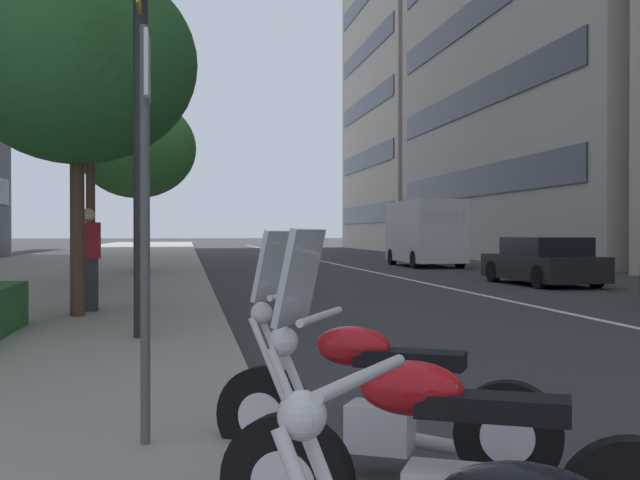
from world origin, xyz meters
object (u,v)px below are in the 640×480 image
object	(u,v)px
car_lead_in_lane	(543,262)
street_tree_near_plaza_corner	(90,107)
street_tree_far_plaza	(137,148)
street_tree_by_lamp_post	(77,63)
motorcycle_mid_row	(373,403)
delivery_van_ahead	(425,232)
motorcycle_by_sign_pole	(440,467)
pedestrian_on_plaza	(88,259)
parking_sign_by_curb	(146,193)

from	to	relation	value
car_lead_in_lane	street_tree_near_plaza_corner	size ratio (longest dim) A/B	0.78
street_tree_near_plaza_corner	car_lead_in_lane	bearing A→B (deg)	-86.60
street_tree_far_plaza	street_tree_by_lamp_post	bearing A→B (deg)	179.88
motorcycle_mid_row	delivery_van_ahead	size ratio (longest dim) A/B	0.36
street_tree_far_plaza	motorcycle_mid_row	bearing A→B (deg)	-173.09
motorcycle_by_sign_pole	street_tree_near_plaza_corner	xyz separation A→B (m)	(16.76, 3.39, 4.04)
motorcycle_by_sign_pole	pedestrian_on_plaza	size ratio (longest dim) A/B	1.14
street_tree_near_plaza_corner	motorcycle_mid_row	bearing A→B (deg)	-167.54
parking_sign_by_curb	street_tree_near_plaza_corner	size ratio (longest dim) A/B	0.45
motorcycle_mid_row	pedestrian_on_plaza	size ratio (longest dim) A/B	1.12
motorcycle_by_sign_pole	delivery_van_ahead	distance (m)	30.86
pedestrian_on_plaza	street_tree_by_lamp_post	bearing A→B (deg)	171.40
car_lead_in_lane	motorcycle_by_sign_pole	bearing A→B (deg)	151.54
pedestrian_on_plaza	street_tree_near_plaza_corner	bearing A→B (deg)	2.27
parking_sign_by_curb	street_tree_by_lamp_post	size ratio (longest dim) A/B	0.47
car_lead_in_lane	parking_sign_by_curb	size ratio (longest dim) A/B	1.72
car_lead_in_lane	delivery_van_ahead	bearing A→B (deg)	-3.52
motorcycle_by_sign_pole	street_tree_by_lamp_post	size ratio (longest dim) A/B	0.35
delivery_van_ahead	street_tree_by_lamp_post	world-z (taller)	street_tree_by_lamp_post
motorcycle_by_sign_pole	parking_sign_by_curb	size ratio (longest dim) A/B	0.75
pedestrian_on_plaza	delivery_van_ahead	bearing A→B (deg)	-35.06
parking_sign_by_curb	motorcycle_by_sign_pole	bearing A→B (deg)	-141.97
motorcycle_mid_row	parking_sign_by_curb	distance (m)	1.88
motorcycle_mid_row	parking_sign_by_curb	xyz separation A→B (m)	(0.36, 1.35, 1.26)
motorcycle_by_sign_pole	motorcycle_mid_row	xyz separation A→B (m)	(1.34, -0.02, -0.00)
street_tree_by_lamp_post	motorcycle_by_sign_pole	bearing A→B (deg)	-163.89
motorcycle_by_sign_pole	street_tree_far_plaza	distance (m)	24.47
street_tree_near_plaza_corner	delivery_van_ahead	bearing A→B (deg)	-43.84
parking_sign_by_curb	motorcycle_mid_row	bearing A→B (deg)	-105.01
street_tree_by_lamp_post	pedestrian_on_plaza	xyz separation A→B (m)	(0.81, -0.07, -3.07)
car_lead_in_lane	pedestrian_on_plaza	xyz separation A→B (m)	(-7.10, 11.30, 0.38)
street_tree_by_lamp_post	street_tree_far_plaza	distance (m)	14.45
parking_sign_by_curb	pedestrian_on_plaza	xyz separation A→B (m)	(8.67, 1.37, -0.68)
motorcycle_mid_row	pedestrian_on_plaza	distance (m)	9.45
parking_sign_by_curb	delivery_van_ahead	bearing A→B (deg)	-20.14
car_lead_in_lane	street_tree_by_lamp_post	size ratio (longest dim) A/B	0.80
parking_sign_by_curb	street_tree_by_lamp_post	xyz separation A→B (m)	(7.86, 1.43, 2.39)
car_lead_in_lane	street_tree_by_lamp_post	world-z (taller)	street_tree_by_lamp_post
street_tree_far_plaza	car_lead_in_lane	bearing A→B (deg)	-119.99
delivery_van_ahead	street_tree_far_plaza	size ratio (longest dim) A/B	0.93
car_lead_in_lane	street_tree_far_plaza	world-z (taller)	street_tree_far_plaza
car_lead_in_lane	street_tree_far_plaza	xyz separation A→B (m)	(6.54, 11.34, 3.62)
car_lead_in_lane	street_tree_near_plaza_corner	world-z (taller)	street_tree_near_plaza_corner
motorcycle_by_sign_pole	car_lead_in_lane	bearing A→B (deg)	-89.77
car_lead_in_lane	street_tree_near_plaza_corner	xyz separation A→B (m)	(-0.71, 12.00, 3.85)
pedestrian_on_plaza	motorcycle_mid_row	bearing A→B (deg)	-167.21
car_lead_in_lane	street_tree_near_plaza_corner	bearing A→B (deg)	91.17
motorcycle_mid_row	parking_sign_by_curb	bearing A→B (deg)	13.44
parking_sign_by_curb	street_tree_near_plaza_corner	distance (m)	15.45
motorcycle_mid_row	delivery_van_ahead	bearing A→B (deg)	-79.00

